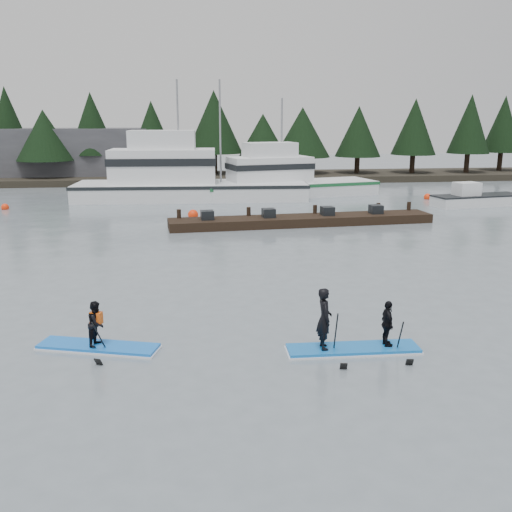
{
  "coord_description": "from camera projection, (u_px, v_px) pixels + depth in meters",
  "views": [
    {
      "loc": [
        -2.54,
        -14.08,
        6.04
      ],
      "look_at": [
        0.0,
        6.0,
        1.1
      ],
      "focal_mm": 40.0,
      "sensor_mm": 36.0,
      "label": 1
    }
  ],
  "objects": [
    {
      "name": "skiff",
      "position": [
        477.0,
        200.0,
        39.95
      ],
      "size": [
        6.7,
        2.97,
        0.75
      ],
      "primitive_type": "cube",
      "rotation": [
        0.0,
        0.0,
        0.16
      ],
      "color": "white",
      "rests_on": "ground"
    },
    {
      "name": "ground",
      "position": [
        284.0,
        348.0,
        15.31
      ],
      "size": [
        160.0,
        160.0,
        0.0
      ],
      "primitive_type": "plane",
      "color": "slate",
      "rests_on": "ground"
    },
    {
      "name": "buoy_c",
      "position": [
        427.0,
        199.0,
        43.16
      ],
      "size": [
        0.55,
        0.55,
        0.55
      ],
      "primitive_type": "sphere",
      "color": "#FF330C",
      "rests_on": "ground"
    },
    {
      "name": "buoy_a",
      "position": [
        5.0,
        209.0,
        38.37
      ],
      "size": [
        0.5,
        0.5,
        0.5
      ],
      "primitive_type": "sphere",
      "color": "#FF330C",
      "rests_on": "ground"
    },
    {
      "name": "waterfront_building",
      "position": [
        64.0,
        155.0,
        55.42
      ],
      "size": [
        18.0,
        6.0,
        5.0
      ],
      "primitive_type": "cube",
      "color": "#4C4C51",
      "rests_on": "ground"
    },
    {
      "name": "fishing_boat_large",
      "position": [
        184.0,
        189.0,
        43.03
      ],
      "size": [
        17.42,
        5.74,
        9.75
      ],
      "rotation": [
        0.0,
        0.0,
        -0.06
      ],
      "color": "white",
      "rests_on": "ground"
    },
    {
      "name": "paddleboard_duo",
      "position": [
        352.0,
        331.0,
        14.97
      ],
      "size": [
        3.51,
        1.15,
        2.23
      ],
      "rotation": [
        0.0,
        0.0,
        -0.03
      ],
      "color": "blue",
      "rests_on": "ground"
    },
    {
      "name": "treeline",
      "position": [
        210.0,
        181.0,
        55.79
      ],
      "size": [
        60.0,
        4.0,
        8.0
      ],
      "primitive_type": null,
      "color": "black",
      "rests_on": "ground"
    },
    {
      "name": "buoy_b",
      "position": [
        193.0,
        218.0,
        35.23
      ],
      "size": [
        0.64,
        0.64,
        0.64
      ],
      "primitive_type": "sphere",
      "color": "#FF330C",
      "rests_on": "ground"
    },
    {
      "name": "floating_dock",
      "position": [
        302.0,
        220.0,
        32.8
      ],
      "size": [
        15.42,
        3.26,
        0.51
      ],
      "primitive_type": "cube",
      "rotation": [
        0.0,
        0.0,
        0.08
      ],
      "color": "black",
      "rests_on": "ground"
    },
    {
      "name": "fishing_boat_medium",
      "position": [
        284.0,
        188.0,
        44.83
      ],
      "size": [
        14.41,
        6.93,
        8.35
      ],
      "rotation": [
        0.0,
        0.0,
        0.22
      ],
      "color": "white",
      "rests_on": "ground"
    },
    {
      "name": "far_shore",
      "position": [
        210.0,
        178.0,
        55.72
      ],
      "size": [
        70.0,
        8.0,
        0.6
      ],
      "primitive_type": "cube",
      "color": "#2D281E",
      "rests_on": "ground"
    },
    {
      "name": "paddleboard_solo",
      "position": [
        97.0,
        334.0,
        15.17
      ],
      "size": [
        3.32,
        1.71,
        1.81
      ],
      "rotation": [
        0.0,
        0.0,
        -0.3
      ],
      "color": "blue",
      "rests_on": "ground"
    }
  ]
}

